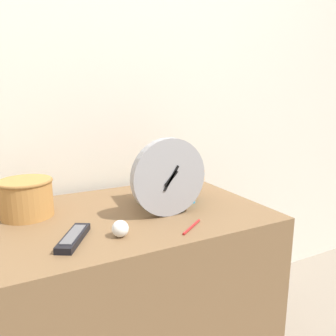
{
  "coord_description": "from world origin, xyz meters",
  "views": [
    {
      "loc": [
        -0.3,
        -0.76,
        1.16
      ],
      "look_at": [
        0.26,
        0.32,
        0.89
      ],
      "focal_mm": 35.0,
      "sensor_mm": 36.0,
      "label": 1
    }
  ],
  "objects_px": {
    "pen": "(192,227)",
    "crumpled_paper_ball": "(121,228)",
    "desk_clock": "(169,177)",
    "basket": "(26,197)",
    "book_stack": "(167,181)",
    "tv_remote": "(74,238)"
  },
  "relations": [
    {
      "from": "pen",
      "to": "crumpled_paper_ball",
      "type": "bearing_deg",
      "value": 168.88
    },
    {
      "from": "desk_clock",
      "to": "pen",
      "type": "xyz_separation_m",
      "value": [
        0.01,
        -0.14,
        -0.14
      ]
    },
    {
      "from": "basket",
      "to": "desk_clock",
      "type": "bearing_deg",
      "value": -26.2
    },
    {
      "from": "crumpled_paper_ball",
      "to": "pen",
      "type": "distance_m",
      "value": 0.23
    },
    {
      "from": "book_stack",
      "to": "crumpled_paper_ball",
      "type": "xyz_separation_m",
      "value": [
        -0.29,
        -0.25,
        -0.06
      ]
    },
    {
      "from": "pen",
      "to": "book_stack",
      "type": "bearing_deg",
      "value": 77.8
    },
    {
      "from": "basket",
      "to": "crumpled_paper_ball",
      "type": "relative_size",
      "value": 3.65
    },
    {
      "from": "desk_clock",
      "to": "crumpled_paper_ball",
      "type": "bearing_deg",
      "value": -155.9
    },
    {
      "from": "desk_clock",
      "to": "pen",
      "type": "distance_m",
      "value": 0.2
    },
    {
      "from": "book_stack",
      "to": "crumpled_paper_ball",
      "type": "distance_m",
      "value": 0.39
    },
    {
      "from": "crumpled_paper_ball",
      "to": "book_stack",
      "type": "bearing_deg",
      "value": 40.88
    },
    {
      "from": "basket",
      "to": "crumpled_paper_ball",
      "type": "bearing_deg",
      "value": -53.25
    },
    {
      "from": "desk_clock",
      "to": "tv_remote",
      "type": "distance_m",
      "value": 0.38
    },
    {
      "from": "book_stack",
      "to": "tv_remote",
      "type": "relative_size",
      "value": 1.4
    },
    {
      "from": "basket",
      "to": "book_stack",
      "type": "bearing_deg",
      "value": -7.55
    },
    {
      "from": "desk_clock",
      "to": "pen",
      "type": "bearing_deg",
      "value": -86.04
    },
    {
      "from": "desk_clock",
      "to": "crumpled_paper_ball",
      "type": "xyz_separation_m",
      "value": [
        -0.22,
        -0.1,
        -0.11
      ]
    },
    {
      "from": "book_stack",
      "to": "pen",
      "type": "distance_m",
      "value": 0.31
    },
    {
      "from": "book_stack",
      "to": "tv_remote",
      "type": "xyz_separation_m",
      "value": [
        -0.43,
        -0.22,
        -0.07
      ]
    },
    {
      "from": "tv_remote",
      "to": "crumpled_paper_ball",
      "type": "relative_size",
      "value": 3.53
    },
    {
      "from": "pen",
      "to": "basket",
      "type": "bearing_deg",
      "value": 141.87
    },
    {
      "from": "book_stack",
      "to": "tv_remote",
      "type": "height_order",
      "value": "book_stack"
    }
  ]
}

